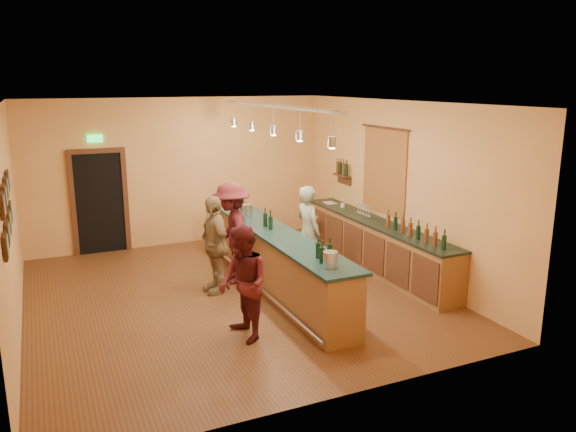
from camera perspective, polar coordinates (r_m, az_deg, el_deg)
name	(u,v)px	position (r m, az deg, el deg)	size (l,w,h in m)	color
floor	(233,295)	(9.65, -5.65, -7.99)	(7.00, 7.00, 0.00)	#5C2F1A
ceiling	(228,103)	(8.98, -6.13, 11.36)	(6.50, 7.00, 0.02)	silver
wall_back	(179,172)	(12.50, -11.00, 4.41)	(6.50, 0.02, 3.20)	tan
wall_front	(334,266)	(6.07, 4.71, -5.05)	(6.50, 0.02, 3.20)	tan
wall_left	(9,223)	(8.75, -26.49, -0.65)	(0.02, 7.00, 3.20)	tan
wall_right	(397,188)	(10.64, 10.97, 2.84)	(0.02, 7.00, 3.20)	tan
doorway	(100,200)	(12.29, -18.60, 1.55)	(1.15, 0.09, 2.48)	black
tapestry	(384,171)	(10.91, 9.74, 4.49)	(0.03, 1.40, 1.60)	maroon
bottle_shelf	(342,170)	(12.16, 5.54, 4.66)	(0.17, 0.55, 0.54)	#452814
picture_grid	(7,209)	(7.95, -26.62, 0.61)	(0.06, 2.20, 0.70)	#382111
back_counter	(376,244)	(10.88, 8.96, -2.87)	(0.60, 4.55, 1.27)	olive
tasting_bar	(274,255)	(9.70, -1.41, -4.01)	(0.73, 5.10, 1.38)	olive
pendant_track	(273,116)	(9.26, -1.50, 10.15)	(0.11, 4.60, 0.50)	silver
bartender	(308,232)	(10.22, 2.09, -1.63)	(0.62, 0.41, 1.71)	gray
customer_a	(243,284)	(7.80, -4.56, -6.89)	(0.79, 0.62, 1.63)	#59191E
customer_b	(214,244)	(9.58, -7.49, -2.88)	(0.99, 0.41, 1.68)	#997A51
customer_c	(232,233)	(10.00, -5.75, -1.71)	(1.18, 0.68, 1.82)	#59191E
bar_stool	(310,224)	(11.97, 2.21, -0.78)	(0.35, 0.35, 0.71)	#916541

